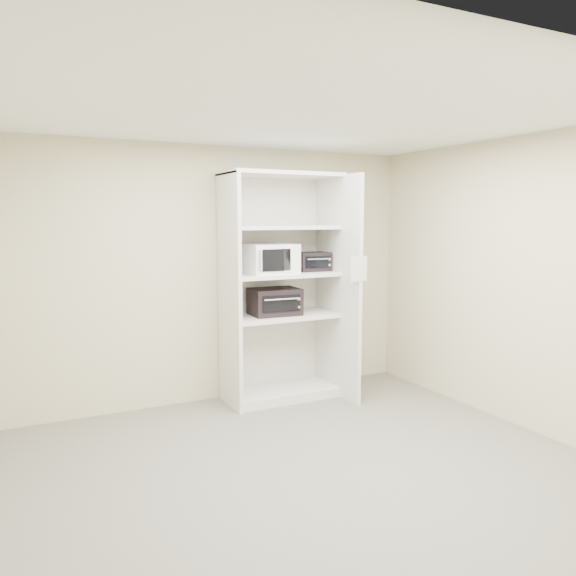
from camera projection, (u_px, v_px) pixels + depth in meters
name	position (u px, v px, depth m)	size (l,w,h in m)	color
floor	(307.00, 470.00, 4.36)	(4.50, 4.00, 0.01)	#6A645A
ceiling	(308.00, 113.00, 4.03)	(4.50, 4.00, 0.01)	white
wall_back	(217.00, 275.00, 5.97)	(4.50, 0.02, 2.70)	beige
wall_front	(530.00, 357.00, 2.43)	(4.50, 0.02, 2.70)	beige
wall_right	(519.00, 283.00, 5.21)	(0.02, 4.00, 2.70)	beige
shelving_unit	(285.00, 295.00, 6.03)	(1.24, 0.92, 2.42)	silver
microwave	(270.00, 259.00, 5.86)	(0.52, 0.39, 0.31)	white
toaster_oven_upper	(312.00, 262.00, 6.16)	(0.36, 0.27, 0.21)	black
toaster_oven_lower	(274.00, 302.00, 5.99)	(0.51, 0.39, 0.28)	black
paper_sign	(359.00, 269.00, 5.67)	(0.20, 0.01, 0.25)	white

